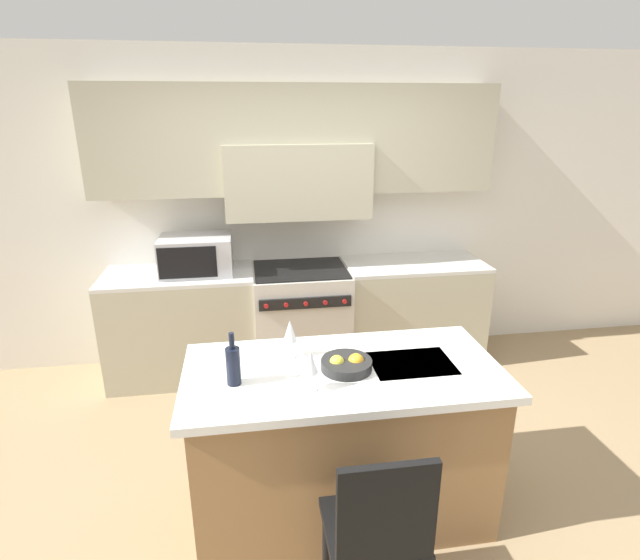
# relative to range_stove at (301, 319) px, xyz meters

# --- Properties ---
(ground_plane) EXTENTS (10.00, 10.00, 0.00)m
(ground_plane) POSITION_rel_range_stove_xyz_m (0.00, -1.70, -0.46)
(ground_plane) COLOR #997F5B
(back_cabinetry) EXTENTS (10.00, 0.46, 2.70)m
(back_cabinetry) POSITION_rel_range_stove_xyz_m (0.00, 0.27, 1.12)
(back_cabinetry) COLOR silver
(back_cabinetry) RESTS_ON ground_plane
(back_counter) EXTENTS (3.25, 0.62, 0.93)m
(back_counter) POSITION_rel_range_stove_xyz_m (-0.00, 0.02, 0.00)
(back_counter) COLOR #B2AD93
(back_counter) RESTS_ON ground_plane
(range_stove) EXTENTS (0.80, 0.70, 0.93)m
(range_stove) POSITION_rel_range_stove_xyz_m (0.00, 0.00, 0.00)
(range_stove) COLOR beige
(range_stove) RESTS_ON ground_plane
(microwave) EXTENTS (0.57, 0.42, 0.30)m
(microwave) POSITION_rel_range_stove_xyz_m (-0.85, 0.02, 0.62)
(microwave) COLOR #B7B7BC
(microwave) RESTS_ON back_counter
(kitchen_island) EXTENTS (1.68, 0.82, 0.92)m
(kitchen_island) POSITION_rel_range_stove_xyz_m (0.03, -1.71, 0.00)
(kitchen_island) COLOR olive
(kitchen_island) RESTS_ON ground_plane
(island_chair) EXTENTS (0.42, 0.40, 0.98)m
(island_chair) POSITION_rel_range_stove_xyz_m (0.04, -2.43, 0.09)
(island_chair) COLOR black
(island_chair) RESTS_ON ground_plane
(wine_bottle) EXTENTS (0.07, 0.07, 0.28)m
(wine_bottle) POSITION_rel_range_stove_xyz_m (-0.54, -1.77, 0.56)
(wine_bottle) COLOR black
(wine_bottle) RESTS_ON kitchen_island
(wine_glass_near) EXTENTS (0.08, 0.08, 0.22)m
(wine_glass_near) POSITION_rel_range_stove_xyz_m (-0.17, -1.89, 0.61)
(wine_glass_near) COLOR white
(wine_glass_near) RESTS_ON kitchen_island
(wine_glass_far) EXTENTS (0.08, 0.08, 0.22)m
(wine_glass_far) POSITION_rel_range_stove_xyz_m (-0.23, -1.53, 0.61)
(wine_glass_far) COLOR white
(wine_glass_far) RESTS_ON kitchen_island
(fruit_bowl) EXTENTS (0.27, 0.27, 0.08)m
(fruit_bowl) POSITION_rel_range_stove_xyz_m (0.05, -1.72, 0.49)
(fruit_bowl) COLOR black
(fruit_bowl) RESTS_ON kitchen_island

